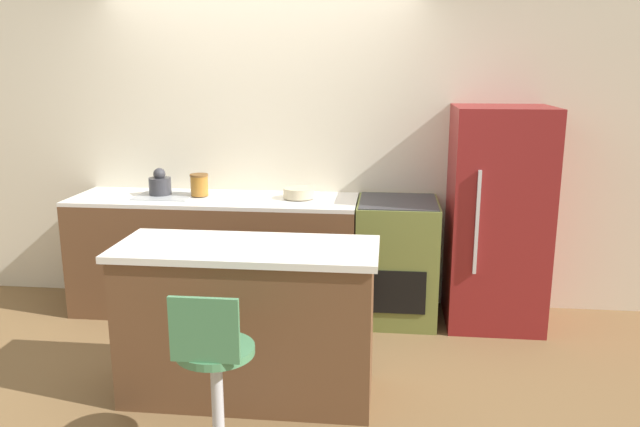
# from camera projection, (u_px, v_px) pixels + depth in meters

# --- Properties ---
(ground_plane) EXTENTS (14.00, 14.00, 0.00)m
(ground_plane) POSITION_uv_depth(u_px,v_px,m) (249.00, 328.00, 4.74)
(ground_plane) COLOR brown
(wall_back) EXTENTS (8.00, 0.06, 2.60)m
(wall_back) POSITION_uv_depth(u_px,v_px,m) (264.00, 146.00, 5.12)
(wall_back) COLOR beige
(wall_back) RESTS_ON ground_plane
(back_counter) EXTENTS (2.25, 0.65, 0.94)m
(back_counter) POSITION_uv_depth(u_px,v_px,m) (216.00, 254.00, 5.01)
(back_counter) COLOR brown
(back_counter) RESTS_ON ground_plane
(kitchen_island) EXTENTS (1.52, 0.62, 0.93)m
(kitchen_island) POSITION_uv_depth(u_px,v_px,m) (248.00, 321.00, 3.70)
(kitchen_island) COLOR brown
(kitchen_island) RESTS_ON ground_plane
(oven_range) EXTENTS (0.61, 0.66, 0.94)m
(oven_range) POSITION_uv_depth(u_px,v_px,m) (397.00, 260.00, 4.85)
(oven_range) COLOR olive
(oven_range) RESTS_ON ground_plane
(refrigerator) EXTENTS (0.71, 0.68, 1.66)m
(refrigerator) POSITION_uv_depth(u_px,v_px,m) (497.00, 218.00, 4.69)
(refrigerator) COLOR maroon
(refrigerator) RESTS_ON ground_plane
(stool_chair) EXTENTS (0.38, 0.38, 0.93)m
(stool_chair) POSITION_uv_depth(u_px,v_px,m) (215.00, 380.00, 3.02)
(stool_chair) COLOR #B7B7BC
(stool_chair) RESTS_ON ground_plane
(kettle) EXTENTS (0.18, 0.18, 0.21)m
(kettle) POSITION_uv_depth(u_px,v_px,m) (160.00, 184.00, 4.96)
(kettle) COLOR #333338
(kettle) RESTS_ON back_counter
(mixing_bowl) EXTENTS (0.24, 0.24, 0.08)m
(mixing_bowl) POSITION_uv_depth(u_px,v_px,m) (299.00, 193.00, 4.85)
(mixing_bowl) COLOR #C1B28E
(mixing_bowl) RESTS_ON back_counter
(canister_jar) EXTENTS (0.15, 0.15, 0.17)m
(canister_jar) POSITION_uv_depth(u_px,v_px,m) (199.00, 185.00, 4.92)
(canister_jar) COLOR #9E6623
(canister_jar) RESTS_ON back_counter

